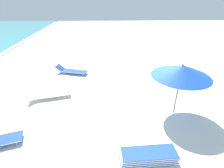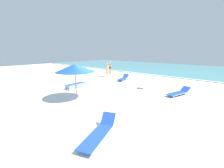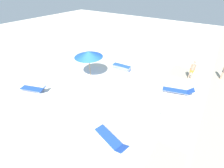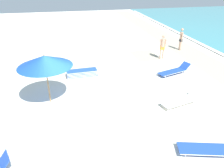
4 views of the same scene
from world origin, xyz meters
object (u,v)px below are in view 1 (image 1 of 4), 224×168
at_px(beach_umbrella, 182,71).
at_px(sun_lounger_near_water_left, 72,71).
at_px(sun_lounger_under_umbrella, 182,71).
at_px(sun_lounger_beside_umbrella, 49,94).
at_px(lounger_stack, 148,157).

xyz_separation_m(beach_umbrella, sun_lounger_near_water_left, (4.71, 5.54, -1.90)).
relative_size(beach_umbrella, sun_lounger_under_umbrella, 1.08).
bearing_deg(sun_lounger_near_water_left, sun_lounger_beside_umbrella, -176.41).
bearing_deg(sun_lounger_beside_umbrella, sun_lounger_under_umbrella, -84.97).
height_order(lounger_stack, sun_lounger_beside_umbrella, sun_lounger_beside_umbrella).
distance_m(beach_umbrella, lounger_stack, 3.71).
bearing_deg(sun_lounger_beside_umbrella, sun_lounger_near_water_left, -25.39).
bearing_deg(sun_lounger_under_umbrella, sun_lounger_beside_umbrella, 88.36).
xyz_separation_m(sun_lounger_under_umbrella, sun_lounger_near_water_left, (0.36, 7.62, -0.01)).
distance_m(lounger_stack, sun_lounger_under_umbrella, 7.99).
relative_size(lounger_stack, sun_lounger_near_water_left, 0.85).
distance_m(lounger_stack, sun_lounger_beside_umbrella, 6.04).
height_order(sun_lounger_under_umbrella, sun_lounger_beside_umbrella, sun_lounger_under_umbrella).
distance_m(sun_lounger_under_umbrella, sun_lounger_near_water_left, 7.63).
height_order(lounger_stack, sun_lounger_near_water_left, sun_lounger_near_water_left).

